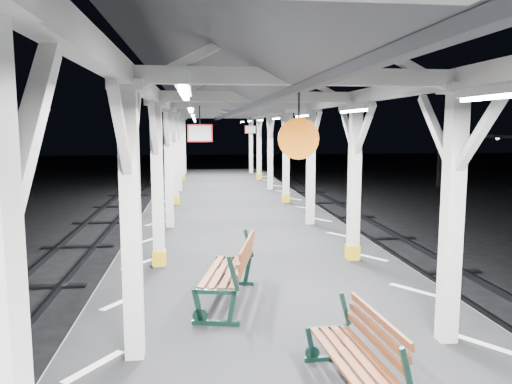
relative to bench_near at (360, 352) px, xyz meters
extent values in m
plane|color=black|center=(-0.45, 3.12, -1.46)|extent=(120.00, 120.00, 0.00)
cube|color=black|center=(-0.45, 3.12, -0.96)|extent=(6.00, 50.00, 1.00)
cube|color=silver|center=(-2.90, 3.12, -0.45)|extent=(1.00, 48.00, 0.01)
cube|color=silver|center=(2.00, 3.12, -0.45)|extent=(1.00, 48.00, 0.01)
cube|color=silver|center=(-2.45, -2.33, 2.29)|extent=(0.10, 0.99, 0.99)
cube|color=silver|center=(-2.45, 1.12, 1.14)|extent=(0.22, 0.22, 3.20)
cube|color=silver|center=(-2.45, 1.12, 2.80)|extent=(0.40, 0.40, 0.12)
cube|color=silver|center=(-2.45, 1.67, 2.29)|extent=(0.10, 0.99, 0.99)
cube|color=silver|center=(-2.45, 0.57, 2.29)|extent=(0.10, 0.99, 0.99)
cube|color=silver|center=(-2.45, 5.12, 1.14)|extent=(0.22, 0.22, 3.20)
cube|color=silver|center=(-2.45, 5.12, 2.80)|extent=(0.40, 0.40, 0.12)
cube|color=gold|center=(-2.45, 5.12, -0.28)|extent=(0.26, 0.26, 0.30)
cube|color=silver|center=(-2.45, 5.67, 2.29)|extent=(0.10, 0.99, 0.99)
cube|color=silver|center=(-2.45, 4.57, 2.29)|extent=(0.10, 0.99, 0.99)
cube|color=silver|center=(-2.45, 9.12, 1.14)|extent=(0.22, 0.22, 3.20)
cube|color=silver|center=(-2.45, 9.12, 2.80)|extent=(0.40, 0.40, 0.12)
cube|color=silver|center=(-2.45, 9.67, 2.29)|extent=(0.10, 0.99, 0.99)
cube|color=silver|center=(-2.45, 8.57, 2.29)|extent=(0.10, 0.99, 0.99)
cube|color=silver|center=(-2.45, 13.12, 1.14)|extent=(0.22, 0.22, 3.20)
cube|color=silver|center=(-2.45, 13.12, 2.80)|extent=(0.40, 0.40, 0.12)
cube|color=gold|center=(-2.45, 13.12, -0.28)|extent=(0.26, 0.26, 0.30)
cube|color=silver|center=(-2.45, 13.67, 2.29)|extent=(0.10, 0.99, 0.99)
cube|color=silver|center=(-2.45, 12.57, 2.29)|extent=(0.10, 0.99, 0.99)
cube|color=silver|center=(-2.45, 17.12, 1.14)|extent=(0.22, 0.22, 3.20)
cube|color=silver|center=(-2.45, 17.12, 2.80)|extent=(0.40, 0.40, 0.12)
cube|color=silver|center=(-2.45, 17.67, 2.29)|extent=(0.10, 0.99, 0.99)
cube|color=silver|center=(-2.45, 16.57, 2.29)|extent=(0.10, 0.99, 0.99)
cube|color=silver|center=(-2.45, 21.12, 1.14)|extent=(0.22, 0.22, 3.20)
cube|color=silver|center=(-2.45, 21.12, 2.80)|extent=(0.40, 0.40, 0.12)
cube|color=gold|center=(-2.45, 21.12, -0.28)|extent=(0.26, 0.26, 0.30)
cube|color=silver|center=(-2.45, 21.67, 2.29)|extent=(0.10, 0.99, 0.99)
cube|color=silver|center=(-2.45, 20.57, 2.29)|extent=(0.10, 0.99, 0.99)
cube|color=silver|center=(-2.45, 25.12, 1.14)|extent=(0.22, 0.22, 3.20)
cube|color=silver|center=(-2.45, 25.12, 2.80)|extent=(0.40, 0.40, 0.12)
cube|color=silver|center=(-2.45, 25.67, 2.29)|extent=(0.10, 0.99, 0.99)
cube|color=silver|center=(-2.45, 24.57, 2.29)|extent=(0.10, 0.99, 0.99)
cube|color=silver|center=(1.55, 1.12, 1.14)|extent=(0.22, 0.22, 3.20)
cube|color=silver|center=(1.55, 1.12, 2.80)|extent=(0.40, 0.40, 0.12)
cube|color=silver|center=(1.55, 1.67, 2.29)|extent=(0.10, 0.99, 0.99)
cube|color=silver|center=(1.55, 0.57, 2.29)|extent=(0.10, 0.99, 0.99)
cube|color=silver|center=(1.55, 5.12, 1.14)|extent=(0.22, 0.22, 3.20)
cube|color=silver|center=(1.55, 5.12, 2.80)|extent=(0.40, 0.40, 0.12)
cube|color=gold|center=(1.55, 5.12, -0.28)|extent=(0.26, 0.26, 0.30)
cube|color=silver|center=(1.55, 5.67, 2.29)|extent=(0.10, 0.99, 0.99)
cube|color=silver|center=(1.55, 4.57, 2.29)|extent=(0.10, 0.99, 0.99)
cube|color=silver|center=(1.55, 9.12, 1.14)|extent=(0.22, 0.22, 3.20)
cube|color=silver|center=(1.55, 9.12, 2.80)|extent=(0.40, 0.40, 0.12)
cube|color=silver|center=(1.55, 9.67, 2.29)|extent=(0.10, 0.99, 0.99)
cube|color=silver|center=(1.55, 8.57, 2.29)|extent=(0.10, 0.99, 0.99)
cube|color=silver|center=(1.55, 13.12, 1.14)|extent=(0.22, 0.22, 3.20)
cube|color=silver|center=(1.55, 13.12, 2.80)|extent=(0.40, 0.40, 0.12)
cube|color=gold|center=(1.55, 13.12, -0.28)|extent=(0.26, 0.26, 0.30)
cube|color=silver|center=(1.55, 13.67, 2.29)|extent=(0.10, 0.99, 0.99)
cube|color=silver|center=(1.55, 12.57, 2.29)|extent=(0.10, 0.99, 0.99)
cube|color=silver|center=(1.55, 17.12, 1.14)|extent=(0.22, 0.22, 3.20)
cube|color=silver|center=(1.55, 17.12, 2.80)|extent=(0.40, 0.40, 0.12)
cube|color=silver|center=(1.55, 17.67, 2.29)|extent=(0.10, 0.99, 0.99)
cube|color=silver|center=(1.55, 16.57, 2.29)|extent=(0.10, 0.99, 0.99)
cube|color=silver|center=(1.55, 21.12, 1.14)|extent=(0.22, 0.22, 3.20)
cube|color=silver|center=(1.55, 21.12, 2.80)|extent=(0.40, 0.40, 0.12)
cube|color=gold|center=(1.55, 21.12, -0.28)|extent=(0.26, 0.26, 0.30)
cube|color=silver|center=(1.55, 21.67, 2.29)|extent=(0.10, 0.99, 0.99)
cube|color=silver|center=(1.55, 20.57, 2.29)|extent=(0.10, 0.99, 0.99)
cube|color=silver|center=(1.55, 25.12, 1.14)|extent=(0.22, 0.22, 3.20)
cube|color=silver|center=(1.55, 25.12, 2.80)|extent=(0.40, 0.40, 0.12)
cube|color=silver|center=(1.55, 25.67, 2.29)|extent=(0.10, 0.99, 0.99)
cube|color=silver|center=(1.55, 24.57, 2.29)|extent=(0.10, 0.99, 0.99)
cube|color=silver|center=(-2.45, 3.12, 2.92)|extent=(0.18, 48.00, 0.24)
cube|color=silver|center=(1.55, 3.12, 2.92)|extent=(0.18, 48.00, 0.24)
cube|color=silver|center=(-0.45, 1.12, 2.92)|extent=(4.20, 0.14, 0.20)
cube|color=silver|center=(-0.45, 5.12, 2.92)|extent=(4.20, 0.14, 0.20)
cube|color=silver|center=(-0.45, 9.12, 2.92)|extent=(4.20, 0.14, 0.20)
cube|color=silver|center=(-0.45, 13.12, 2.92)|extent=(4.20, 0.14, 0.20)
cube|color=silver|center=(-0.45, 17.12, 2.92)|extent=(4.20, 0.14, 0.20)
cube|color=silver|center=(-0.45, 21.12, 2.92)|extent=(4.20, 0.14, 0.20)
cube|color=silver|center=(-0.45, 25.12, 2.92)|extent=(4.20, 0.14, 0.20)
cube|color=silver|center=(-0.45, 3.12, 3.84)|extent=(0.16, 48.00, 0.20)
cube|color=#494C50|center=(-1.75, 3.12, 3.46)|extent=(2.80, 49.00, 1.45)
cube|color=#494C50|center=(0.85, 3.12, 3.46)|extent=(2.80, 49.00, 1.45)
cube|color=silver|center=(-1.75, -0.88, 2.64)|extent=(0.10, 1.35, 0.08)
cube|color=white|center=(-1.75, -0.88, 2.59)|extent=(0.05, 1.25, 0.05)
cube|color=silver|center=(-1.75, 3.12, 2.64)|extent=(0.10, 1.35, 0.08)
cube|color=white|center=(-1.75, 3.12, 2.59)|extent=(0.05, 1.25, 0.05)
cube|color=silver|center=(-1.75, 7.12, 2.64)|extent=(0.10, 1.35, 0.08)
cube|color=white|center=(-1.75, 7.12, 2.59)|extent=(0.05, 1.25, 0.05)
cube|color=silver|center=(-1.75, 11.12, 2.64)|extent=(0.10, 1.35, 0.08)
cube|color=white|center=(-1.75, 11.12, 2.59)|extent=(0.05, 1.25, 0.05)
cube|color=silver|center=(-1.75, 15.12, 2.64)|extent=(0.10, 1.35, 0.08)
cube|color=white|center=(-1.75, 15.12, 2.59)|extent=(0.05, 1.25, 0.05)
cube|color=silver|center=(-1.75, 19.12, 2.64)|extent=(0.10, 1.35, 0.08)
cube|color=white|center=(-1.75, 19.12, 2.59)|extent=(0.05, 1.25, 0.05)
cube|color=silver|center=(-1.75, 23.12, 2.64)|extent=(0.10, 1.35, 0.08)
cube|color=white|center=(-1.75, 23.12, 2.59)|extent=(0.05, 1.25, 0.05)
cube|color=silver|center=(0.85, -0.88, 2.64)|extent=(0.10, 1.35, 0.08)
cube|color=white|center=(0.85, -0.88, 2.59)|extent=(0.05, 1.25, 0.05)
cube|color=silver|center=(0.85, 3.12, 2.64)|extent=(0.10, 1.35, 0.08)
cube|color=white|center=(0.85, 3.12, 2.59)|extent=(0.05, 1.25, 0.05)
cube|color=silver|center=(0.85, 7.12, 2.64)|extent=(0.10, 1.35, 0.08)
cube|color=white|center=(0.85, 7.12, 2.59)|extent=(0.05, 1.25, 0.05)
cube|color=silver|center=(0.85, 11.12, 2.64)|extent=(0.10, 1.35, 0.08)
cube|color=white|center=(0.85, 11.12, 2.59)|extent=(0.05, 1.25, 0.05)
cube|color=silver|center=(0.85, 15.12, 2.64)|extent=(0.10, 1.35, 0.08)
cube|color=white|center=(0.85, 15.12, 2.59)|extent=(0.05, 1.25, 0.05)
cube|color=silver|center=(0.85, 19.12, 2.64)|extent=(0.10, 1.35, 0.08)
cube|color=white|center=(0.85, 19.12, 2.59)|extent=(0.05, 1.25, 0.05)
cube|color=silver|center=(0.85, 23.12, 2.64)|extent=(0.10, 1.35, 0.08)
cube|color=white|center=(0.85, 23.12, 2.59)|extent=(0.05, 1.25, 0.05)
cylinder|color=black|center=(-0.45, 1.12, 2.59)|extent=(0.02, 0.02, 0.30)
cylinder|color=orange|center=(-0.45, 1.12, 2.19)|extent=(0.50, 0.04, 0.50)
cylinder|color=black|center=(-1.61, 5.25, 2.56)|extent=(0.02, 0.02, 0.36)
cube|color=red|center=(-1.61, 5.25, 2.21)|extent=(0.50, 0.03, 0.35)
cube|color=white|center=(-1.61, 5.25, 2.21)|extent=(0.44, 0.04, 0.29)
cylinder|color=black|center=(0.71, 17.59, 2.56)|extent=(0.02, 0.02, 0.36)
cube|color=red|center=(0.71, 17.59, 2.21)|extent=(0.50, 0.03, 0.35)
cube|color=white|center=(0.71, 17.59, 2.21)|extent=(0.44, 0.05, 0.29)
cube|color=black|center=(13.55, 25.12, 0.19)|extent=(0.20, 0.20, 3.30)
sphere|color=silver|center=(13.55, 19.12, 1.76)|extent=(0.20, 0.20, 0.20)
sphere|color=silver|center=(13.55, 25.12, 1.76)|extent=(0.20, 0.20, 0.20)
cube|color=black|center=(0.17, -0.75, 0.18)|extent=(0.16, 0.06, 0.42)
cube|color=black|center=(-0.15, 0.75, -0.43)|extent=(0.57, 0.10, 0.06)
cube|color=black|center=(-0.35, 0.74, -0.24)|extent=(0.15, 0.06, 0.44)
cube|color=black|center=(0.04, 0.77, -0.24)|extent=(0.14, 0.06, 0.44)
cube|color=black|center=(0.06, 0.77, 0.18)|extent=(0.16, 0.06, 0.42)
cube|color=brown|center=(-0.28, -0.02, -0.03)|extent=(0.19, 1.45, 0.03)
cube|color=brown|center=(-0.16, -0.01, -0.03)|extent=(0.19, 1.45, 0.03)
cube|color=brown|center=(-0.03, 0.00, -0.03)|extent=(0.19, 1.45, 0.03)
cube|color=brown|center=(0.09, 0.01, -0.03)|extent=(0.19, 1.45, 0.03)
cube|color=brown|center=(0.16, 0.01, 0.11)|extent=(0.15, 1.45, 0.09)
cube|color=brown|center=(0.17, 0.01, 0.23)|extent=(0.15, 1.45, 0.09)
cube|color=brown|center=(0.19, 0.01, 0.35)|extent=(0.15, 1.45, 0.09)
cube|color=black|center=(-1.44, 1.98, -0.42)|extent=(0.68, 0.22, 0.07)
cube|color=black|center=(-1.68, 2.03, -0.19)|extent=(0.18, 0.09, 0.53)
cube|color=black|center=(-1.21, 1.93, -0.19)|extent=(0.17, 0.09, 0.53)
cube|color=black|center=(-1.19, 1.92, 0.31)|extent=(0.19, 0.10, 0.50)
cube|color=black|center=(-1.04, 3.77, -0.42)|extent=(0.68, 0.22, 0.07)
cube|color=black|center=(-1.28, 3.82, -0.19)|extent=(0.18, 0.09, 0.53)
cube|color=black|center=(-0.82, 3.72, -0.19)|extent=(0.17, 0.09, 0.53)
cube|color=black|center=(-0.79, 3.71, 0.31)|extent=(0.19, 0.10, 0.50)
cube|color=brown|center=(-1.46, 2.92, 0.06)|extent=(0.48, 1.72, 0.04)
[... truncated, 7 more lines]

